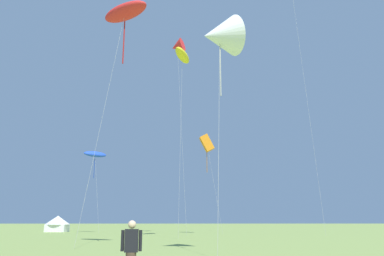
% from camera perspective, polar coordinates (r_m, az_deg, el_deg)
% --- Properties ---
extents(kite_yellow_parafoil, '(2.51, 4.17, 20.23)m').
position_cam_1_polar(kite_yellow_parafoil, '(42.43, -1.48, 10.93)').
color(kite_yellow_parafoil, yellow).
rests_on(kite_yellow_parafoil, ground).
extents(kite_white_delta, '(3.08, 3.04, 13.30)m').
position_cam_1_polar(kite_white_delta, '(22.06, 4.23, 13.80)').
color(kite_white_delta, white).
rests_on(kite_white_delta, ground).
extents(kite_red_parafoil, '(4.47, 3.61, 17.27)m').
position_cam_1_polar(kite_red_parafoil, '(29.41, -10.12, 16.92)').
color(kite_red_parafoil, red).
rests_on(kite_red_parafoil, ground).
extents(kite_blue_parafoil, '(3.55, 3.07, 11.61)m').
position_cam_1_polar(kite_blue_parafoil, '(56.14, -14.49, -3.89)').
color(kite_blue_parafoil, blue).
rests_on(kite_blue_parafoil, ground).
extents(kite_red_delta, '(2.64, 3.07, 26.31)m').
position_cam_1_polar(kite_red_delta, '(53.33, -2.23, 12.28)').
color(kite_red_delta, red).
rests_on(kite_red_delta, ground).
extents(kite_orange_box, '(2.85, 1.96, 13.08)m').
position_cam_1_polar(kite_orange_box, '(50.77, 2.26, -2.34)').
color(kite_orange_box, orange).
rests_on(kite_orange_box, ground).
extents(person_spectator, '(0.57, 0.28, 1.73)m').
position_cam_1_polar(person_spectator, '(10.70, -9.25, -18.40)').
color(person_spectator, '#473828').
rests_on(person_spectator, ground).
extents(festival_tent_right, '(3.69, 3.69, 2.40)m').
position_cam_1_polar(festival_tent_right, '(62.62, -19.74, -13.41)').
color(festival_tent_right, white).
rests_on(festival_tent_right, ground).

